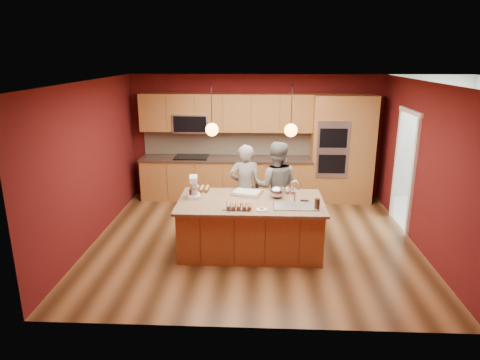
{
  "coord_description": "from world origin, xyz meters",
  "views": [
    {
      "loc": [
        0.08,
        -6.86,
        3.12
      ],
      "look_at": [
        -0.23,
        -0.1,
        1.11
      ],
      "focal_mm": 32.0,
      "sensor_mm": 36.0,
      "label": 1
    }
  ],
  "objects_px": {
    "stand_mixer": "(194,188)",
    "person_right": "(276,186)",
    "person_left": "(245,187)",
    "island": "(251,225)",
    "mixing_bowl": "(277,192)"
  },
  "relations": [
    {
      "from": "mixing_bowl",
      "to": "person_right",
      "type": "bearing_deg",
      "value": 88.91
    },
    {
      "from": "person_left",
      "to": "stand_mixer",
      "type": "bearing_deg",
      "value": 34.77
    },
    {
      "from": "person_right",
      "to": "stand_mixer",
      "type": "relative_size",
      "value": 4.59
    },
    {
      "from": "person_right",
      "to": "person_left",
      "type": "bearing_deg",
      "value": 6.12
    },
    {
      "from": "person_left",
      "to": "person_right",
      "type": "distance_m",
      "value": 0.56
    },
    {
      "from": "person_right",
      "to": "mixing_bowl",
      "type": "bearing_deg",
      "value": 95.03
    },
    {
      "from": "stand_mixer",
      "to": "island",
      "type": "bearing_deg",
      "value": -16.14
    },
    {
      "from": "person_left",
      "to": "person_right",
      "type": "xyz_separation_m",
      "value": [
        0.56,
        0.0,
        0.03
      ]
    },
    {
      "from": "mixing_bowl",
      "to": "stand_mixer",
      "type": "bearing_deg",
      "value": -177.91
    },
    {
      "from": "person_left",
      "to": "person_right",
      "type": "relative_size",
      "value": 0.97
    },
    {
      "from": "person_right",
      "to": "stand_mixer",
      "type": "xyz_separation_m",
      "value": [
        -1.37,
        -0.78,
        0.19
      ]
    },
    {
      "from": "stand_mixer",
      "to": "person_right",
      "type": "bearing_deg",
      "value": 21.17
    },
    {
      "from": "person_right",
      "to": "stand_mixer",
      "type": "bearing_deg",
      "value": 35.82
    },
    {
      "from": "person_right",
      "to": "mixing_bowl",
      "type": "relative_size",
      "value": 6.92
    },
    {
      "from": "island",
      "to": "person_left",
      "type": "distance_m",
      "value": 0.98
    }
  ]
}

